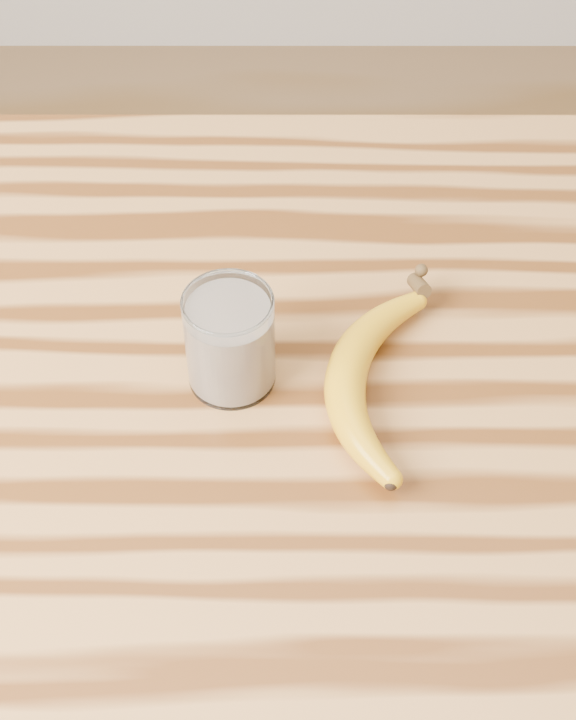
{
  "coord_description": "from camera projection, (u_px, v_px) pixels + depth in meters",
  "views": [
    {
      "loc": [
        -0.07,
        -0.55,
        1.57
      ],
      "look_at": [
        -0.07,
        0.01,
        0.93
      ],
      "focal_mm": 50.0,
      "sensor_mm": 36.0,
      "label": 1
    }
  ],
  "objects": [
    {
      "name": "table",
      "position": [
        361.0,
        474.0,
        0.97
      ],
      "size": [
        1.2,
        0.8,
        0.9
      ],
      "color": "#B3793E",
      "rests_on": "ground"
    },
    {
      "name": "smoothie_glass",
      "position": [
        230.0,
        342.0,
        0.84
      ],
      "size": [
        0.08,
        0.08,
        0.1
      ],
      "color": "white",
      "rests_on": "table"
    },
    {
      "name": "banana",
      "position": [
        345.0,
        375.0,
        0.85
      ],
      "size": [
        0.16,
        0.31,
        0.04
      ],
      "primitive_type": null,
      "rotation": [
        0.0,
        0.0,
        -0.18
      ],
      "color": "gold",
      "rests_on": "table"
    }
  ]
}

